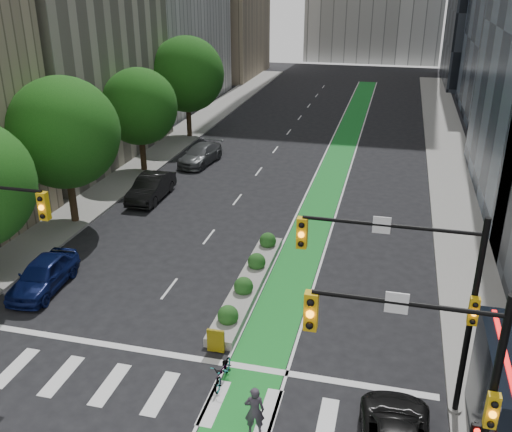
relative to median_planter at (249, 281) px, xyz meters
The scene contains 15 objects.
ground 7.15m from the median_planter, 99.68° to the right, with size 160.00×160.00×0.00m, color black.
sidewalk_left 22.18m from the median_planter, 125.89° to the left, with size 3.60×90.00×0.15m, color gray.
sidewalk_right 20.86m from the median_planter, 59.45° to the left, with size 3.60×90.00×0.15m, color gray.
bike_lane_paint 23.04m from the median_planter, 85.52° to the left, with size 2.20×70.00×0.01m, color #177E27.
tree_mid 14.16m from the median_planter, 157.87° to the left, with size 6.40×6.40×8.78m.
tree_midfar 19.84m from the median_planter, 129.19° to the left, with size 5.60×5.60×7.76m.
tree_far 28.29m from the median_planter, 116.05° to the left, with size 6.60×6.60×9.00m.
signal_right 10.89m from the median_planter, 41.32° to the right, with size 5.82×0.51×7.20m.
signal_far_right 14.22m from the median_planter, 54.91° to the right, with size 4.82×0.51×7.20m.
median_planter is the anchor object (origin of this frame).
bicycle 6.91m from the median_planter, 83.35° to the right, with size 0.63×1.79×0.94m, color gray.
cyclist 9.40m from the median_planter, 74.29° to the right, with size 0.66×0.44×1.82m, color #38323C.
parked_car_left_near 9.78m from the median_planter, 165.14° to the right, with size 1.85×4.59×1.56m, color #0B1546.
parked_car_left_mid 13.45m from the median_planter, 133.73° to the left, with size 1.73×4.96×1.63m, color black.
parked_car_left_far 19.80m from the median_planter, 115.91° to the left, with size 2.06×5.06×1.47m, color #515356.
Camera 1 is at (7.30, -16.03, 13.98)m, focal length 40.00 mm.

